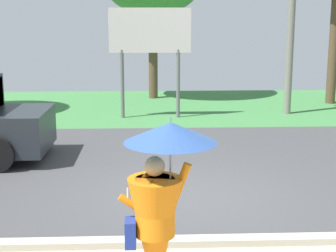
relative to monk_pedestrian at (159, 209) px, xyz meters
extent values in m
cube|color=#424244|center=(0.63, 5.46, -1.15)|extent=(40.00, 8.00, 0.10)
cube|color=#407F43|center=(0.63, 13.46, -1.15)|extent=(40.00, 8.00, 0.10)
cube|color=#B2AD9E|center=(0.63, 1.46, -1.05)|extent=(40.00, 0.24, 0.10)
cone|color=orange|center=(-0.04, 0.00, -0.38)|extent=(0.60, 0.60, 1.45)
cylinder|color=orange|center=(-0.04, 0.00, 0.02)|extent=(0.44, 0.44, 0.65)
sphere|color=tan|center=(-0.04, 0.00, 0.49)|extent=(0.22, 0.22, 0.22)
cylinder|color=orange|center=(0.24, 0.00, 0.30)|extent=(0.24, 0.09, 0.45)
cylinder|color=orange|center=(-0.30, 0.02, 0.05)|extent=(0.29, 0.08, 0.24)
cylinder|color=gray|center=(0.13, 0.00, 0.52)|extent=(0.02, 0.02, 0.75)
cone|color=#33569E|center=(0.13, 0.00, 0.86)|extent=(1.01, 1.01, 0.22)
cylinder|color=gray|center=(0.13, 0.00, 0.98)|extent=(0.02, 0.02, 0.10)
cube|color=beige|center=(-0.34, 0.05, 0.15)|extent=(0.02, 0.11, 0.16)
cube|color=navy|center=(-0.31, -0.05, -0.25)|extent=(0.12, 0.24, 0.30)
cylinder|color=black|center=(-3.25, 7.19, -0.72)|extent=(0.76, 0.28, 0.76)
cylinder|color=gray|center=(4.66, 11.64, 1.97)|extent=(0.24, 0.24, 6.16)
cylinder|color=slate|center=(-0.89, 11.14, 0.00)|extent=(0.12, 0.12, 2.20)
cylinder|color=slate|center=(0.91, 11.14, 0.00)|extent=(0.12, 0.12, 2.20)
cube|color=silver|center=(0.01, 11.14, 1.70)|extent=(2.60, 0.10, 1.40)
cylinder|color=brown|center=(6.91, 13.75, 1.32)|extent=(0.36, 0.36, 4.85)
cylinder|color=brown|center=(0.17, 15.38, 0.83)|extent=(0.36, 0.36, 3.86)
camera|label=1|loc=(-0.13, -5.30, 2.03)|focal=54.75mm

